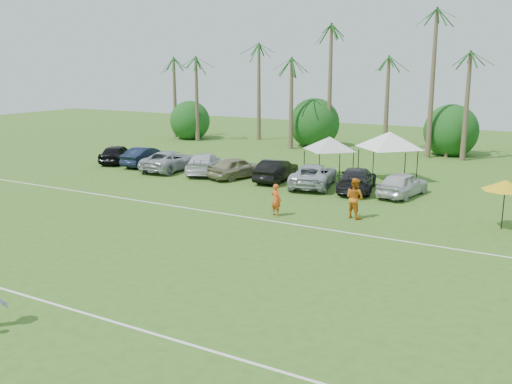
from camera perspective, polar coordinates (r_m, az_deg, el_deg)
The scene contains 26 objects.
field_lines at distance 24.40m, azimuth -11.36°, elevation -5.21°, with size 80.00×12.10×0.01m.
palm_tree_0 at distance 60.38m, azimuth -8.61°, elevation 12.63°, with size 2.40×2.40×8.90m.
palm_tree_1 at distance 57.42m, azimuth -4.62°, elevation 13.60°, with size 2.40×2.40×9.90m.
palm_tree_2 at distance 54.76m, azimuth -0.18°, elevation 14.59°, with size 2.40×2.40×10.90m.
palm_tree_3 at distance 52.90m, azimuth 3.71°, elevation 15.55°, with size 2.40×2.40×11.90m.
palm_tree_4 at distance 51.18m, azimuth 7.78°, elevation 12.67°, with size 2.40×2.40×8.90m.
palm_tree_5 at distance 49.80m, azimuth 12.19°, elevation 13.51°, with size 2.40×2.40×9.90m.
palm_tree_6 at distance 48.73m, azimuth 16.85°, elevation 14.30°, with size 2.40×2.40×10.90m.
palm_tree_7 at distance 47.98m, azimuth 21.72°, elevation 15.01°, with size 2.40×2.40×11.90m.
bush_tree_0 at distance 59.64m, azimuth -5.56°, elevation 7.24°, with size 4.00×4.00×4.00m.
bush_tree_1 at distance 53.18m, azimuth 6.01°, elevation 6.58°, with size 4.00×4.00×4.00m.
bush_tree_2 at distance 49.56m, azimuth 18.83°, elevation 5.52°, with size 4.00×4.00×4.00m.
sideline_player_a at distance 28.31m, azimuth 2.02°, elevation -0.78°, with size 0.59×0.39×1.62m, color #DF4F18.
sideline_player_b at distance 28.25m, azimuth 9.85°, elevation -0.60°, with size 0.97×0.76×2.00m, color #CE6916.
canopy_tent_left at distance 38.22m, azimuth 7.39°, elevation 5.50°, with size 3.88×3.88×3.14m.
canopy_tent_right at distance 37.52m, azimuth 13.24°, elevation 5.90°, with size 4.58×4.58×3.71m.
market_umbrella at distance 28.03m, azimuth 23.68°, elevation 0.63°, with size 2.07×2.07×2.30m.
parked_car_0 at distance 44.82m, azimuth -13.70°, elevation 3.74°, with size 1.66×4.13×1.41m, color black.
parked_car_1 at distance 43.08m, azimuth -10.92°, elevation 3.52°, with size 1.49×4.28×1.41m, color black.
parked_car_2 at distance 40.88m, azimuth -8.54°, elevation 3.12°, with size 2.34×5.07×1.41m, color #A6A8B1.
parked_car_3 at distance 39.48m, azimuth -5.14°, elevation 2.87°, with size 1.97×4.85×1.41m, color silver.
parked_car_4 at distance 37.74m, azimuth -1.96°, elevation 2.46°, with size 1.66×4.13×1.41m, color gray.
parked_car_5 at distance 36.74m, azimuth 2.04°, elevation 2.18°, with size 1.49×4.28×1.41m, color black.
parked_car_6 at distance 35.28m, azimuth 5.76°, elevation 1.68°, with size 2.34×5.07×1.41m, color #ACB1BC.
parked_car_7 at distance 34.42m, azimuth 10.05°, elevation 1.27°, with size 1.97×4.85×1.41m, color black.
parked_car_8 at distance 33.59m, azimuth 14.45°, elevation 0.78°, with size 1.66×4.13×1.41m, color silver.
Camera 1 is at (15.53, -9.31, 7.41)m, focal length 40.00 mm.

